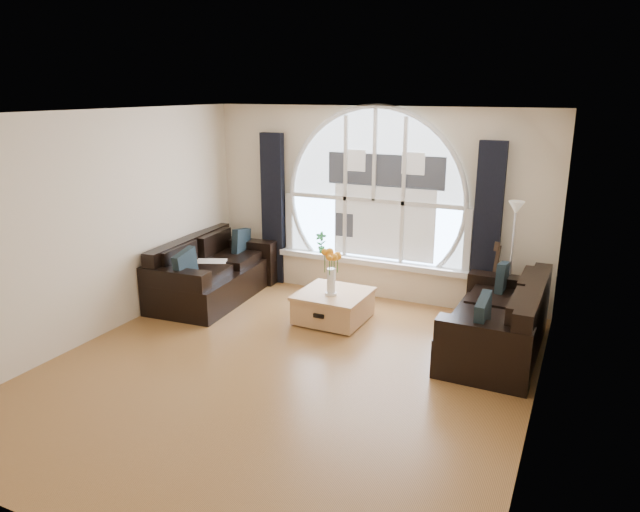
% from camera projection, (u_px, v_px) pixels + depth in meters
% --- Properties ---
extents(ground, '(5.00, 5.50, 0.01)m').
position_uv_depth(ground, '(285.00, 370.00, 6.29)').
color(ground, brown).
rests_on(ground, ground).
extents(ceiling, '(5.00, 5.50, 0.01)m').
position_uv_depth(ceiling, '(280.00, 113.00, 5.54)').
color(ceiling, silver).
rests_on(ceiling, ground).
extents(wall_back, '(5.00, 0.01, 2.70)m').
position_uv_depth(wall_back, '(375.00, 203.00, 8.31)').
color(wall_back, beige).
rests_on(wall_back, ground).
extents(wall_front, '(5.00, 0.01, 2.70)m').
position_uv_depth(wall_front, '(64.00, 359.00, 3.52)').
color(wall_front, beige).
rests_on(wall_front, ground).
extents(wall_left, '(0.01, 5.50, 2.70)m').
position_uv_depth(wall_left, '(98.00, 226.00, 6.93)').
color(wall_left, beige).
rests_on(wall_left, ground).
extents(wall_right, '(0.01, 5.50, 2.70)m').
position_uv_depth(wall_right, '(544.00, 283.00, 4.89)').
color(wall_right, beige).
rests_on(wall_right, ground).
extents(attic_slope, '(0.92, 5.50, 0.72)m').
position_uv_depth(attic_slope, '(518.00, 162.00, 4.74)').
color(attic_slope, silver).
rests_on(attic_slope, ground).
extents(arched_window, '(2.60, 0.06, 2.15)m').
position_uv_depth(arched_window, '(375.00, 185.00, 8.20)').
color(arched_window, silver).
rests_on(arched_window, wall_back).
extents(window_sill, '(2.90, 0.22, 0.08)m').
position_uv_depth(window_sill, '(371.00, 262.00, 8.45)').
color(window_sill, white).
rests_on(window_sill, wall_back).
extents(window_frame, '(2.76, 0.08, 2.15)m').
position_uv_depth(window_frame, '(374.00, 185.00, 8.18)').
color(window_frame, white).
rests_on(window_frame, wall_back).
extents(neighbor_house, '(1.70, 0.02, 1.50)m').
position_uv_depth(neighbor_house, '(384.00, 194.00, 8.16)').
color(neighbor_house, silver).
rests_on(neighbor_house, wall_back).
extents(curtain_left, '(0.35, 0.12, 2.30)m').
position_uv_depth(curtain_left, '(273.00, 209.00, 8.91)').
color(curtain_left, black).
rests_on(curtain_left, ground).
extents(curtain_right, '(0.35, 0.12, 2.30)m').
position_uv_depth(curtain_right, '(487.00, 230.00, 7.61)').
color(curtain_right, black).
rests_on(curtain_right, ground).
extents(sofa_left, '(1.12, 2.02, 0.87)m').
position_uv_depth(sofa_left, '(213.00, 272.00, 8.35)').
color(sofa_left, black).
rests_on(sofa_left, ground).
extents(sofa_right, '(1.00, 1.94, 0.85)m').
position_uv_depth(sofa_right, '(496.00, 319.00, 6.63)').
color(sofa_right, black).
rests_on(sofa_right, ground).
extents(coffee_chest, '(0.89, 0.89, 0.43)m').
position_uv_depth(coffee_chest, '(333.00, 305.00, 7.59)').
color(coffee_chest, tan).
rests_on(coffee_chest, ground).
extents(throw_blanket, '(0.72, 0.72, 0.10)m').
position_uv_depth(throw_blanket, '(204.00, 269.00, 8.15)').
color(throw_blanket, silver).
rests_on(throw_blanket, sofa_left).
extents(vase_flowers, '(0.24, 0.24, 0.70)m').
position_uv_depth(vase_flowers, '(331.00, 265.00, 7.35)').
color(vase_flowers, white).
rests_on(vase_flowers, coffee_chest).
extents(floor_lamp, '(0.24, 0.24, 1.60)m').
position_uv_depth(floor_lamp, '(511.00, 264.00, 7.34)').
color(floor_lamp, '#B2B2B2').
rests_on(floor_lamp, ground).
extents(guitar, '(0.42, 0.35, 1.06)m').
position_uv_depth(guitar, '(495.00, 279.00, 7.60)').
color(guitar, brown).
rests_on(guitar, ground).
extents(potted_plant, '(0.19, 0.14, 0.32)m').
position_uv_depth(potted_plant, '(321.00, 242.00, 8.72)').
color(potted_plant, '#1E6023').
rests_on(potted_plant, window_sill).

